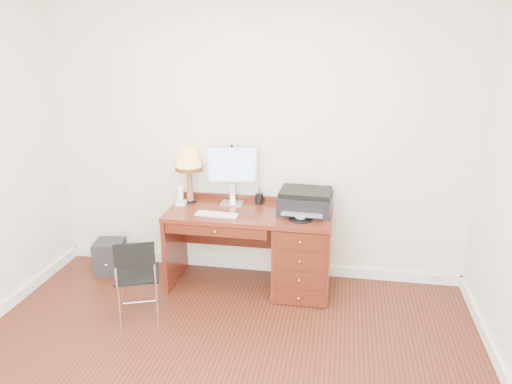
% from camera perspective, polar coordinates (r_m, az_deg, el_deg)
% --- Properties ---
extents(ground, '(4.00, 4.00, 0.00)m').
position_cam_1_polar(ground, '(3.72, -5.07, -20.58)').
color(ground, '#3A170D').
rests_on(ground, ground).
extents(room_shell, '(4.00, 4.00, 4.00)m').
position_cam_1_polar(room_shell, '(4.19, -2.78, -14.83)').
color(room_shell, white).
rests_on(room_shell, ground).
extents(desk, '(1.50, 0.67, 0.75)m').
position_cam_1_polar(desk, '(4.64, 3.20, -6.35)').
color(desk, maroon).
rests_on(desk, ground).
extents(monitor, '(0.47, 0.18, 0.54)m').
position_cam_1_polar(monitor, '(4.70, -2.71, 2.73)').
color(monitor, silver).
rests_on(monitor, desk).
extents(keyboard, '(0.39, 0.13, 0.01)m').
position_cam_1_polar(keyboard, '(4.47, -4.50, -2.57)').
color(keyboard, white).
rests_on(keyboard, desk).
extents(mouse_pad, '(0.21, 0.21, 0.04)m').
position_cam_1_polar(mouse_pad, '(4.36, 5.10, -3.05)').
color(mouse_pad, black).
rests_on(mouse_pad, desk).
extents(printer, '(0.49, 0.39, 0.21)m').
position_cam_1_polar(printer, '(4.53, 5.67, -1.05)').
color(printer, black).
rests_on(printer, desk).
extents(leg_lamp, '(0.26, 0.26, 0.53)m').
position_cam_1_polar(leg_lamp, '(4.74, -7.68, 3.35)').
color(leg_lamp, black).
rests_on(leg_lamp, desk).
extents(phone, '(0.09, 0.09, 0.19)m').
position_cam_1_polar(phone, '(4.76, -8.58, -0.82)').
color(phone, white).
rests_on(phone, desk).
extents(pen_cup, '(0.08, 0.08, 0.10)m').
position_cam_1_polar(pen_cup, '(4.75, 0.37, -0.78)').
color(pen_cup, black).
rests_on(pen_cup, desk).
extents(chair, '(0.45, 0.46, 0.75)m').
position_cam_1_polar(chair, '(4.23, -13.76, -8.79)').
color(chair, black).
rests_on(chair, ground).
extents(equipment_box, '(0.32, 0.32, 0.33)m').
position_cam_1_polar(equipment_box, '(5.26, -16.33, -7.09)').
color(equipment_box, black).
rests_on(equipment_box, ground).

